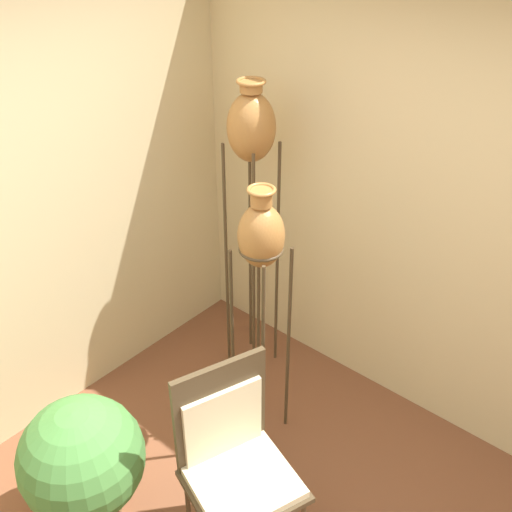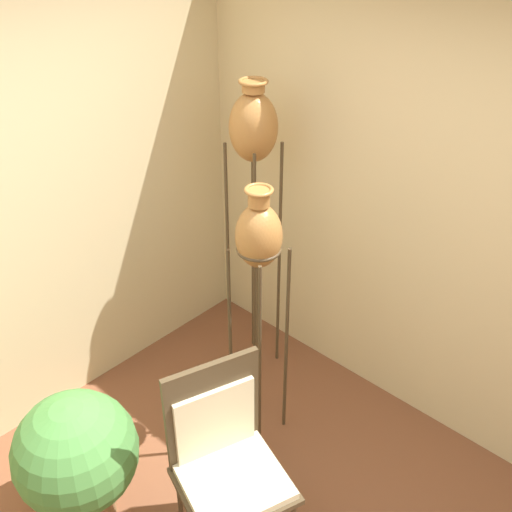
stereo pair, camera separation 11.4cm
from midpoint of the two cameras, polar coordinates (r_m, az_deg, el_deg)
name	(u,v)px [view 1 (the left image)]	position (r m, az deg, el deg)	size (l,w,h in m)	color
wall_right	(448,219)	(3.36, 16.92, 3.42)	(0.06, 7.42, 2.70)	beige
vase_stand_tall	(251,137)	(3.44, -1.41, 11.22)	(0.28, 0.28, 1.98)	#473823
vase_stand_medium	(261,245)	(3.04, -0.58, 1.09)	(0.24, 0.24, 1.64)	#473823
chair	(234,455)	(2.94, -3.28, -18.45)	(0.62, 0.59, 1.08)	#473823
potted_plant	(83,462)	(3.23, -17.18, -18.28)	(0.62, 0.62, 0.81)	olive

